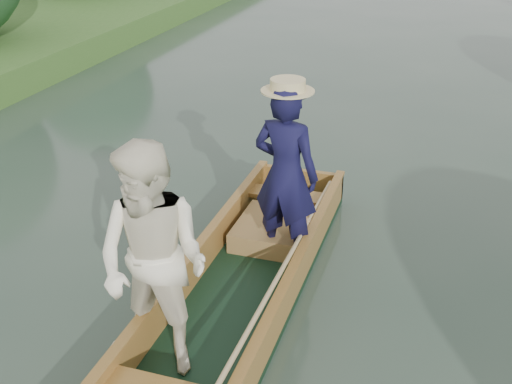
% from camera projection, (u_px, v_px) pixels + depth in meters
% --- Properties ---
extents(ground, '(120.00, 120.00, 0.00)m').
position_uv_depth(ground, '(237.00, 305.00, 6.27)').
color(ground, '#283D30').
rests_on(ground, ground).
extents(punt, '(1.43, 5.00, 2.06)m').
position_uv_depth(punt, '(218.00, 247.00, 5.75)').
color(punt, black).
rests_on(punt, ground).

